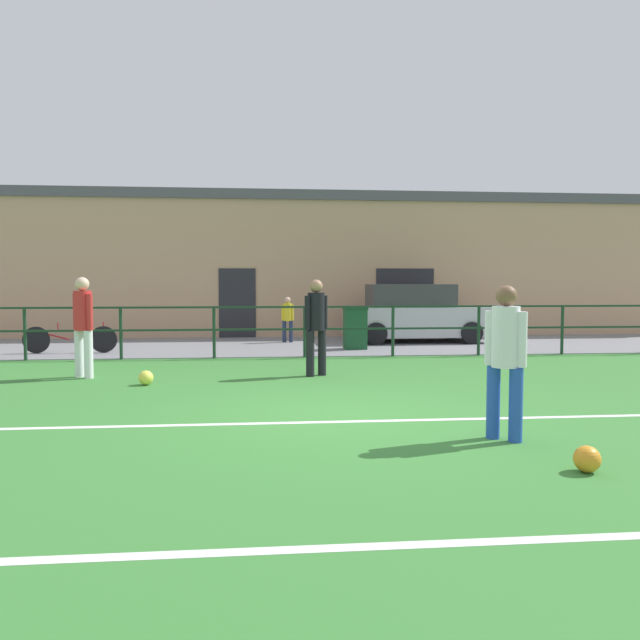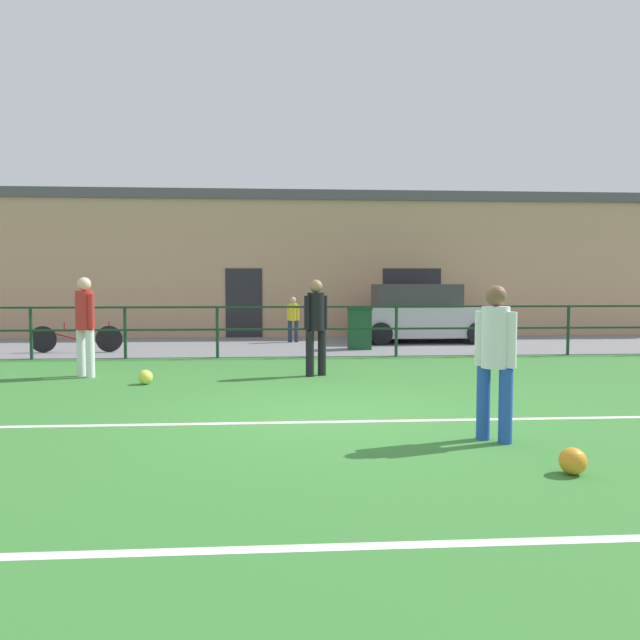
# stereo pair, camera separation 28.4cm
# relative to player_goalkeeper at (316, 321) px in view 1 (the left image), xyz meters

# --- Properties ---
(ground) EXTENTS (60.00, 44.00, 0.04)m
(ground) POSITION_rel_player_goalkeeper_xyz_m (-0.01, -3.25, -1.00)
(ground) COLOR #387A33
(field_line_touchline) EXTENTS (36.00, 0.11, 0.00)m
(field_line_touchline) POSITION_rel_player_goalkeeper_xyz_m (-0.01, -3.65, -0.97)
(field_line_touchline) COLOR white
(field_line_touchline) RESTS_ON ground
(field_line_hash) EXTENTS (36.00, 0.11, 0.00)m
(field_line_hash) POSITION_rel_player_goalkeeper_xyz_m (-0.01, -7.10, -0.97)
(field_line_hash) COLOR white
(field_line_hash) RESTS_ON ground
(pavement_strip) EXTENTS (48.00, 5.00, 0.02)m
(pavement_strip) POSITION_rel_player_goalkeeper_xyz_m (-0.01, 5.25, -0.97)
(pavement_strip) COLOR slate
(pavement_strip) RESTS_ON ground
(perimeter_fence) EXTENTS (36.07, 0.07, 1.15)m
(perimeter_fence) POSITION_rel_player_goalkeeper_xyz_m (-0.01, 2.75, -0.23)
(perimeter_fence) COLOR #193823
(perimeter_fence) RESTS_ON ground
(clubhouse_facade) EXTENTS (28.00, 2.56, 4.48)m
(clubhouse_facade) POSITION_rel_player_goalkeeper_xyz_m (-0.01, 8.95, 1.27)
(clubhouse_facade) COLOR tan
(clubhouse_facade) RESTS_ON ground
(player_goalkeeper) EXTENTS (0.43, 0.30, 1.72)m
(player_goalkeeper) POSITION_rel_player_goalkeeper_xyz_m (0.00, 0.00, 0.00)
(player_goalkeeper) COLOR black
(player_goalkeeper) RESTS_ON ground
(player_striker) EXTENTS (0.40, 0.34, 1.76)m
(player_striker) POSITION_rel_player_goalkeeper_xyz_m (-4.07, 0.17, 0.02)
(player_striker) COLOR white
(player_striker) RESTS_ON ground
(player_winger) EXTENTS (0.36, 0.33, 1.63)m
(player_winger) POSITION_rel_player_goalkeeper_xyz_m (1.58, -4.65, -0.05)
(player_winger) COLOR blue
(player_winger) RESTS_ON ground
(soccer_ball_match) EXTENTS (0.24, 0.24, 0.24)m
(soccer_ball_match) POSITION_rel_player_goalkeeper_xyz_m (-2.85, -0.73, -0.86)
(soccer_ball_match) COLOR #E5E04C
(soccer_ball_match) RESTS_ON ground
(soccer_ball_spare) EXTENTS (0.23, 0.23, 0.23)m
(soccer_ball_spare) POSITION_rel_player_goalkeeper_xyz_m (1.87, -5.79, -0.86)
(soccer_ball_spare) COLOR orange
(soccer_ball_spare) RESTS_ON ground
(spectator_child) EXTENTS (0.34, 0.22, 1.25)m
(spectator_child) POSITION_rel_player_goalkeeper_xyz_m (-0.26, 6.09, -0.24)
(spectator_child) COLOR #232D4C
(spectator_child) RESTS_ON pavement_strip
(parked_car_red) EXTENTS (3.84, 1.80, 1.61)m
(parked_car_red) POSITION_rel_player_goalkeeper_xyz_m (3.30, 5.95, -0.20)
(parked_car_red) COLOR #B7B7BC
(parked_car_red) RESTS_ON pavement_strip
(bicycle_parked_1) EXTENTS (2.15, 0.04, 0.73)m
(bicycle_parked_1) POSITION_rel_player_goalkeeper_xyz_m (-5.45, 3.95, -0.63)
(bicycle_parked_1) COLOR black
(bicycle_parked_1) RESTS_ON pavement_strip
(trash_bin_0) EXTENTS (0.58, 0.49, 1.06)m
(trash_bin_0) POSITION_rel_player_goalkeeper_xyz_m (1.34, 4.20, -0.42)
(trash_bin_0) COLOR #194C28
(trash_bin_0) RESTS_ON pavement_strip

